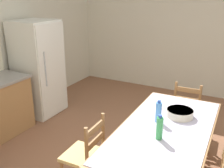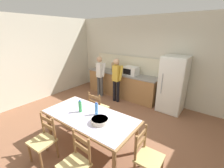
% 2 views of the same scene
% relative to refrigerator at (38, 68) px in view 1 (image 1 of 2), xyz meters
% --- Properties ---
extents(wall_right, '(0.12, 5.20, 2.90)m').
position_rel_refrigerator_xyz_m(wall_right, '(2.38, -2.19, 0.59)').
color(wall_right, beige).
rests_on(wall_right, ground).
extents(refrigerator, '(0.71, 0.73, 1.72)m').
position_rel_refrigerator_xyz_m(refrigerator, '(0.00, 0.00, 0.00)').
color(refrigerator, silver).
rests_on(refrigerator, ground).
extents(dining_table, '(2.03, 1.01, 0.76)m').
position_rel_refrigerator_xyz_m(dining_table, '(-0.87, -2.66, -0.18)').
color(dining_table, olive).
rests_on(dining_table, ground).
extents(bottle_near_centre, '(0.07, 0.07, 0.27)m').
position_rel_refrigerator_xyz_m(bottle_near_centre, '(-1.12, -2.67, 0.02)').
color(bottle_near_centre, green).
rests_on(bottle_near_centre, dining_table).
extents(bottle_off_centre, '(0.07, 0.07, 0.27)m').
position_rel_refrigerator_xyz_m(bottle_off_centre, '(-0.77, -2.54, 0.02)').
color(bottle_off_centre, '#4C8ED6').
rests_on(bottle_off_centre, dining_table).
extents(serving_bowl, '(0.32, 0.32, 0.09)m').
position_rel_refrigerator_xyz_m(serving_bowl, '(-0.51, -2.73, -0.05)').
color(serving_bowl, beige).
rests_on(serving_bowl, dining_table).
extents(chair_side_far_left, '(0.43, 0.41, 0.91)m').
position_rel_refrigerator_xyz_m(chair_side_far_left, '(-1.34, -1.90, -0.42)').
color(chair_side_far_left, olive).
rests_on(chair_side_far_left, ground).
extents(chair_head_end, '(0.42, 0.44, 0.91)m').
position_rel_refrigerator_xyz_m(chair_head_end, '(0.43, -2.63, -0.42)').
color(chair_head_end, olive).
rests_on(chair_head_end, ground).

